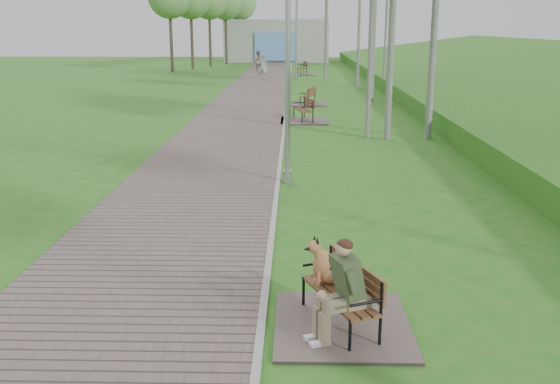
{
  "coord_description": "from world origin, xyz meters",
  "views": [
    {
      "loc": [
        0.39,
        -12.04,
        3.46
      ],
      "look_at": [
        0.16,
        -2.79,
        0.98
      ],
      "focal_mm": 40.0,
      "sensor_mm": 36.0,
      "label": 1
    }
  ],
  "objects": [
    {
      "name": "bench_far",
      "position": [
        0.86,
        33.44,
        0.22
      ],
      "size": [
        1.92,
        2.14,
        1.18
      ],
      "color": "#61524E",
      "rests_on": "ground"
    },
    {
      "name": "bench_third",
      "position": [
        0.94,
        16.16,
        0.17
      ],
      "size": [
        1.57,
        1.74,
        0.96
      ],
      "color": "#61524E",
      "rests_on": "ground"
    },
    {
      "name": "building_north",
      "position": [
        -1.5,
        50.97,
        1.99
      ],
      "size": [
        10.0,
        5.2,
        4.0
      ],
      "color": "#9E9E99",
      "rests_on": "ground"
    },
    {
      "name": "walkway",
      "position": [
        -1.75,
        21.5,
        0.02
      ],
      "size": [
        3.5,
        67.0,
        0.04
      ],
      "primitive_type": "cube",
      "color": "#61524E",
      "rests_on": "ground"
    },
    {
      "name": "pedestrian_far",
      "position": [
        -2.48,
        35.92,
        0.82
      ],
      "size": [
        0.88,
        0.73,
        1.64
      ],
      "primitive_type": "imported",
      "rotation": [
        0.0,
        0.0,
        3.29
      ],
      "color": "gray",
      "rests_on": "ground"
    },
    {
      "name": "embankment",
      "position": [
        12.0,
        20.0,
        0.0
      ],
      "size": [
        14.0,
        70.0,
        1.6
      ],
      "primitive_type": "cube",
      "color": "#4B7C29",
      "rests_on": "ground"
    },
    {
      "name": "lamp_post_third",
      "position": [
        0.42,
        29.8,
        2.72
      ],
      "size": [
        0.22,
        0.22,
        5.81
      ],
      "color": "#9A9DA2",
      "rests_on": "ground"
    },
    {
      "name": "lamp_post_near",
      "position": [
        0.22,
        1.62,
        2.39
      ],
      "size": [
        0.2,
        0.2,
        5.11
      ],
      "color": "#9A9DA2",
      "rests_on": "ground"
    },
    {
      "name": "pedestrian_near",
      "position": [
        -1.78,
        30.12,
        0.83
      ],
      "size": [
        0.72,
        0.61,
        1.67
      ],
      "primitive_type": "imported",
      "rotation": [
        0.0,
        0.0,
        2.72
      ],
      "color": "beige",
      "rests_on": "ground"
    },
    {
      "name": "kerb",
      "position": [
        0.0,
        21.5,
        0.03
      ],
      "size": [
        0.1,
        67.0,
        0.05
      ],
      "primitive_type": "cube",
      "color": "#999993",
      "rests_on": "ground"
    },
    {
      "name": "lamp_post_far",
      "position": [
        0.4,
        42.52,
        2.13
      ],
      "size": [
        0.18,
        0.18,
        4.55
      ],
      "color": "#9A9DA2",
      "rests_on": "ground"
    },
    {
      "name": "bench_second",
      "position": [
        0.68,
        11.03,
        0.2
      ],
      "size": [
        1.73,
        1.92,
        1.06
      ],
      "color": "#61524E",
      "rests_on": "ground"
    },
    {
      "name": "lamp_post_second",
      "position": [
        0.12,
        12.23,
        2.61
      ],
      "size": [
        0.22,
        0.22,
        5.59
      ],
      "color": "#9A9DA2",
      "rests_on": "ground"
    },
    {
      "name": "bench_main",
      "position": [
        0.88,
        -5.33,
        0.39
      ],
      "size": [
        1.6,
        1.77,
        1.39
      ],
      "color": "#61524E",
      "rests_on": "ground"
    },
    {
      "name": "ground",
      "position": [
        0.0,
        0.0,
        0.0
      ],
      "size": [
        120.0,
        120.0,
        0.0
      ],
      "primitive_type": "plane",
      "color": "#236C1A",
      "rests_on": "ground"
    }
  ]
}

